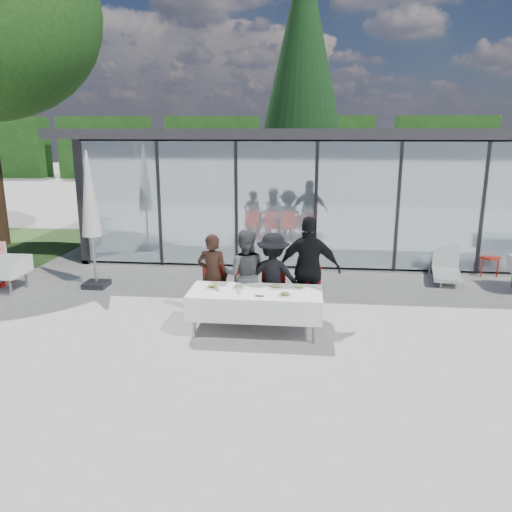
{
  "coord_description": "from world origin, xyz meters",
  "views": [
    {
      "loc": [
        0.84,
        -8.06,
        3.39
      ],
      "look_at": [
        -0.13,
        1.2,
        1.05
      ],
      "focal_mm": 35.0,
      "sensor_mm": 36.0,
      "label": 1
    }
  ],
  "objects": [
    {
      "name": "dining_table",
      "position": [
        -0.01,
        -0.05,
        0.54
      ],
      "size": [
        2.26,
        0.96,
        0.75
      ],
      "color": "white",
      "rests_on": "ground"
    },
    {
      "name": "diner_a",
      "position": [
        -0.88,
        0.66,
        0.79
      ],
      "size": [
        0.58,
        0.58,
        1.58
      ],
      "primitive_type": "imported",
      "rotation": [
        0.0,
        0.0,
        3.13
      ],
      "color": "black",
      "rests_on": "ground"
    },
    {
      "name": "plate_d",
      "position": [
        0.72,
        0.17,
        0.78
      ],
      "size": [
        0.25,
        0.25,
        0.07
      ],
      "color": "white",
      "rests_on": "dining_table"
    },
    {
      "name": "plate_c",
      "position": [
        0.32,
        0.17,
        0.78
      ],
      "size": [
        0.25,
        0.25,
        0.07
      ],
      "color": "white",
      "rests_on": "dining_table"
    },
    {
      "name": "plate_b",
      "position": [
        -0.31,
        0.06,
        0.78
      ],
      "size": [
        0.25,
        0.25,
        0.07
      ],
      "color": "white",
      "rests_on": "dining_table"
    },
    {
      "name": "diner_chair_c",
      "position": [
        0.24,
        0.7,
        0.54
      ],
      "size": [
        0.44,
        0.44,
        0.97
      ],
      "color": "red",
      "rests_on": "ground"
    },
    {
      "name": "market_umbrella",
      "position": [
        -3.82,
        2.15,
        1.91
      ],
      "size": [
        0.5,
        0.5,
        3.0
      ],
      "color": "black",
      "rests_on": "ground"
    },
    {
      "name": "lounger",
      "position": [
        4.1,
        3.56,
        0.26
      ],
      "size": [
        0.83,
        1.42,
        0.72
      ],
      "color": "silver",
      "rests_on": "ground"
    },
    {
      "name": "folded_eyeglasses",
      "position": [
        0.08,
        -0.33,
        0.76
      ],
      "size": [
        0.14,
        0.03,
        0.01
      ],
      "primitive_type": "cube",
      "color": "black",
      "rests_on": "dining_table"
    },
    {
      "name": "plate_extra",
      "position": [
        0.5,
        -0.25,
        0.78
      ],
      "size": [
        0.25,
        0.25,
        0.07
      ],
      "color": "white",
      "rests_on": "dining_table"
    },
    {
      "name": "diner_chair_b",
      "position": [
        -0.28,
        0.7,
        0.54
      ],
      "size": [
        0.44,
        0.44,
        0.97
      ],
      "color": "red",
      "rests_on": "ground"
    },
    {
      "name": "diner_chair_d",
      "position": [
        0.89,
        0.7,
        0.54
      ],
      "size": [
        0.44,
        0.44,
        0.97
      ],
      "color": "red",
      "rests_on": "ground"
    },
    {
      "name": "ground",
      "position": [
        0.0,
        0.0,
        0.0
      ],
      "size": [
        90.0,
        90.0,
        0.0
      ],
      "primitive_type": "plane",
      "color": "#A29E9A",
      "rests_on": "ground"
    },
    {
      "name": "diner_b",
      "position": [
        -0.28,
        0.66,
        0.83
      ],
      "size": [
        0.82,
        0.82,
        1.66
      ],
      "primitive_type": "imported",
      "rotation": [
        0.0,
        0.0,
        3.13
      ],
      "color": "#505050",
      "rests_on": "ground"
    },
    {
      "name": "spare_table_left",
      "position": [
        -5.64,
        1.65,
        0.55
      ],
      "size": [
        0.86,
        0.86,
        0.74
      ],
      "color": "white",
      "rests_on": "ground"
    },
    {
      "name": "plate_a",
      "position": [
        -0.78,
        0.06,
        0.78
      ],
      "size": [
        0.25,
        0.25,
        0.07
      ],
      "color": "white",
      "rests_on": "dining_table"
    },
    {
      "name": "diner_chair_a",
      "position": [
        -0.88,
        0.7,
        0.54
      ],
      "size": [
        0.44,
        0.44,
        0.97
      ],
      "color": "red",
      "rests_on": "ground"
    },
    {
      "name": "diner_c",
      "position": [
        0.24,
        0.66,
        0.81
      ],
      "size": [
        1.11,
        1.11,
        1.61
      ],
      "primitive_type": "imported",
      "rotation": [
        0.0,
        0.0,
        3.08
      ],
      "color": "black",
      "rests_on": "ground"
    },
    {
      "name": "treeline",
      "position": [
        -2.0,
        28.0,
        2.2
      ],
      "size": [
        62.5,
        2.0,
        4.4
      ],
      "color": "#163812",
      "rests_on": "ground"
    },
    {
      "name": "conifer_tree",
      "position": [
        0.5,
        13.0,
        5.99
      ],
      "size": [
        4.0,
        4.0,
        10.5
      ],
      "color": "#382316",
      "rests_on": "ground"
    },
    {
      "name": "diner_d",
      "position": [
        0.89,
        0.66,
        0.96
      ],
      "size": [
        1.26,
        1.26,
        1.93
      ],
      "primitive_type": "imported",
      "rotation": [
        0.0,
        0.0,
        3.02
      ],
      "color": "black",
      "rests_on": "ground"
    },
    {
      "name": "drinking_glasses",
      "position": [
        -0.27,
        -0.22,
        0.8
      ],
      "size": [
        0.07,
        0.07,
        0.1
      ],
      "color": "silver",
      "rests_on": "dining_table"
    },
    {
      "name": "pavilion",
      "position": [
        2.0,
        8.16,
        2.15
      ],
      "size": [
        14.8,
        8.8,
        3.44
      ],
      "color": "gray",
      "rests_on": "ground"
    },
    {
      "name": "grass_patch",
      "position": [
        -8.5,
        6.0,
        0.01
      ],
      "size": [
        5.0,
        5.0,
        0.02
      ],
      "primitive_type": "cube",
      "color": "#385926",
      "rests_on": "ground"
    },
    {
      "name": "spare_chair_a",
      "position": [
        5.14,
        4.15,
        0.54
      ],
      "size": [
        0.61,
        0.61,
        0.97
      ],
      "color": "red",
      "rests_on": "ground"
    },
    {
      "name": "juice_bottle",
      "position": [
        -0.67,
        -0.08,
        0.82
      ],
      "size": [
        0.06,
        0.06,
        0.14
      ],
      "primitive_type": "cylinder",
      "color": "#96B94D",
      "rests_on": "dining_table"
    }
  ]
}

